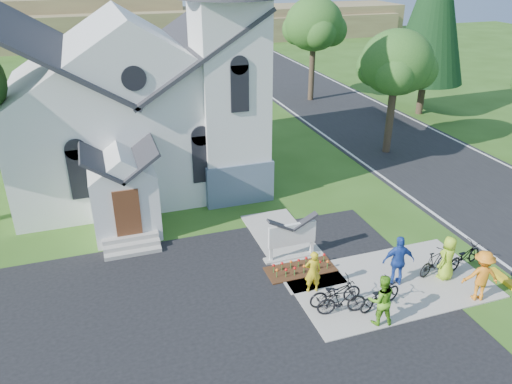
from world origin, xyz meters
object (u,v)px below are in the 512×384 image
object	(u,v)px
bike_3	(434,262)
cyclist_4	(448,258)
church_sign	(292,235)
bike_4	(465,256)
cyclist_0	(313,272)
bike_2	(380,295)
bike_0	(335,292)
cyclist_1	(381,300)
cyclist_2	(398,261)
cyclist_3	(481,276)
bike_1	(342,301)

from	to	relation	value
bike_3	cyclist_4	world-z (taller)	cyclist_4
church_sign	bike_4	xyz separation A→B (m)	(5.87, -2.65, -0.51)
cyclist_0	bike_2	world-z (taller)	cyclist_0
cyclist_0	bike_0	xyz separation A→B (m)	(0.42, -0.92, -0.32)
church_sign	cyclist_1	xyz separation A→B (m)	(1.19, -4.40, -0.10)
cyclist_2	cyclist_3	world-z (taller)	cyclist_2
cyclist_3	cyclist_1	bearing A→B (deg)	18.84
bike_0	bike_2	world-z (taller)	bike_0
bike_0	cyclist_1	distance (m)	1.61
cyclist_1	bike_2	xyz separation A→B (m)	(0.43, 0.68, -0.41)
bike_4	bike_3	bearing A→B (deg)	75.02
church_sign	bike_4	size ratio (longest dim) A/B	1.25
bike_1	cyclist_3	xyz separation A→B (m)	(4.76, -0.78, 0.43)
bike_0	church_sign	bearing A→B (deg)	5.98
cyclist_3	bike_2	bearing A→B (deg)	7.48
bike_0	bike_2	bearing A→B (deg)	-112.57
bike_2	bike_1	bearing A→B (deg)	70.92
bike_0	bike_2	size ratio (longest dim) A/B	1.04
cyclist_0	church_sign	bearing A→B (deg)	-85.90
bike_2	cyclist_4	world-z (taller)	cyclist_4
bike_2	cyclist_3	world-z (taller)	cyclist_3
bike_2	church_sign	bearing A→B (deg)	8.63
bike_1	cyclist_4	world-z (taller)	cyclist_4
bike_2	cyclist_3	bearing A→B (deg)	-116.29
bike_1	cyclist_4	size ratio (longest dim) A/B	0.99
cyclist_0	bike_3	world-z (taller)	cyclist_0
cyclist_1	bike_1	world-z (taller)	cyclist_1
cyclist_2	bike_2	distance (m)	1.63
bike_1	bike_2	world-z (taller)	bike_1
cyclist_3	bike_3	size ratio (longest dim) A/B	1.17
bike_2	bike_4	world-z (taller)	bike_2
church_sign	bike_2	distance (m)	4.09
bike_2	cyclist_3	size ratio (longest dim) A/B	0.96
bike_2	bike_4	xyz separation A→B (m)	(4.25, 1.06, -0.00)
cyclist_0	cyclist_3	bearing A→B (deg)	164.85
cyclist_1	bike_4	xyz separation A→B (m)	(4.68, 1.75, -0.42)
cyclist_1	bike_2	distance (m)	0.91
church_sign	bike_2	world-z (taller)	church_sign
church_sign	cyclist_1	size ratio (longest dim) A/B	1.25
bike_1	church_sign	bearing A→B (deg)	12.70
church_sign	cyclist_2	xyz separation A→B (m)	(2.86, -2.79, -0.02)
cyclist_2	church_sign	bearing A→B (deg)	-30.89
cyclist_2	bike_4	size ratio (longest dim) A/B	1.09
cyclist_0	bike_4	distance (m)	6.04
cyclist_3	bike_4	bearing A→B (deg)	-97.09
church_sign	bike_0	size ratio (longest dim) A/B	1.20
bike_1	bike_2	size ratio (longest dim) A/B	0.94
cyclist_2	cyclist_4	distance (m)	1.91
cyclist_0	cyclist_4	xyz separation A→B (m)	(4.89, -0.82, 0.04)
bike_0	cyclist_3	xyz separation A→B (m)	(4.75, -1.27, 0.44)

